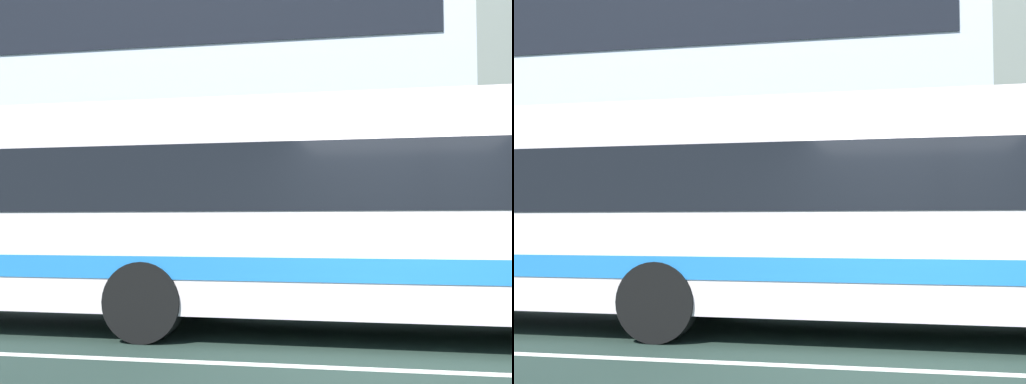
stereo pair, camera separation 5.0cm
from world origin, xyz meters
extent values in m
plane|color=#1F2F28|center=(0.00, 0.00, 0.00)|extent=(160.00, 160.00, 0.00)
cube|color=silver|center=(0.00, 0.00, 0.00)|extent=(60.00, 0.16, 0.01)
cube|color=silver|center=(-7.66, 13.76, 6.48)|extent=(19.71, 8.68, 12.97)
cube|color=black|center=(-7.66, 9.40, 7.52)|extent=(18.14, 0.04, 2.59)
cube|color=silver|center=(-2.33, 2.10, 1.64)|extent=(12.36, 2.79, 2.58)
cube|color=black|center=(-2.33, 2.10, 2.03)|extent=(11.62, 2.80, 0.83)
cube|color=blue|center=(-2.33, 2.10, 0.93)|extent=(12.11, 2.81, 0.28)
cube|color=white|center=(-2.33, 2.10, 2.99)|extent=(11.86, 2.37, 0.12)
cylinder|color=black|center=(-3.08, 3.29, 0.50)|extent=(1.01, 0.30, 1.00)
cylinder|color=black|center=(-3.13, 0.94, 0.50)|extent=(1.01, 0.30, 1.00)
camera|label=1|loc=(-0.32, -6.51, 1.46)|focal=44.24mm
camera|label=2|loc=(-0.27, -6.50, 1.46)|focal=44.24mm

